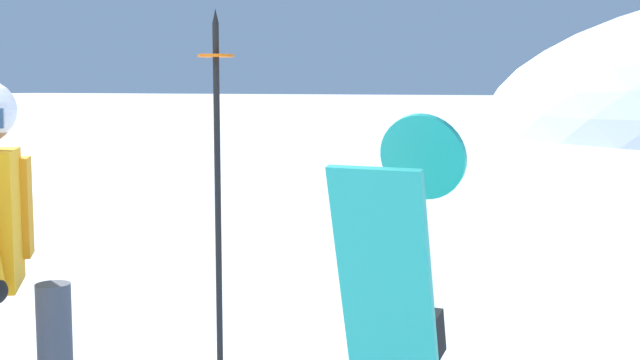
# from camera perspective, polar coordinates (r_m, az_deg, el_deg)

# --- Properties ---
(piste_marker_near) EXTENTS (0.20, 0.20, 2.12)m
(piste_marker_near) POSITION_cam_1_polar(r_m,az_deg,el_deg) (4.81, -6.96, 0.54)
(piste_marker_near) COLOR black
(piste_marker_near) RESTS_ON ground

